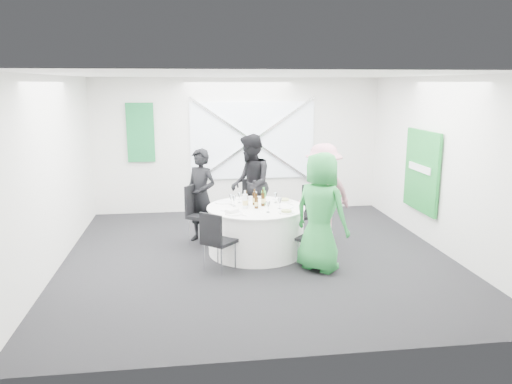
{
  "coord_description": "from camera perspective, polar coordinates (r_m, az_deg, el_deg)",
  "views": [
    {
      "loc": [
        -1.03,
        -7.42,
        2.68
      ],
      "look_at": [
        0.0,
        0.2,
        1.0
      ],
      "focal_mm": 35.0,
      "sensor_mm": 36.0,
      "label": 1
    }
  ],
  "objects": [
    {
      "name": "chair_back_right",
      "position": [
        8.66,
        5.66,
        -1.98
      ],
      "size": [
        0.58,
        0.58,
        0.94
      ],
      "rotation": [
        0.0,
        0.0,
        -1.05
      ],
      "color": "black",
      "rests_on": "floor"
    },
    {
      "name": "window_panel",
      "position": [
        10.53,
        -0.39,
        5.89
      ],
      "size": [
        2.6,
        0.03,
        1.6
      ],
      "primitive_type": "cube",
      "color": "silver",
      "rests_on": "wall_back"
    },
    {
      "name": "knife_b",
      "position": [
        8.43,
        -1.76,
        -0.83
      ],
      "size": [
        0.15,
        0.02,
        0.01
      ],
      "primitive_type": "cube",
      "rotation": [
        0.0,
        0.0,
        1.6
      ],
      "color": "silver",
      "rests_on": "banquet_table"
    },
    {
      "name": "banquet_table",
      "position": [
        8.03,
        -0.0,
        -4.32
      ],
      "size": [
        1.56,
        1.56,
        0.76
      ],
      "color": "white",
      "rests_on": "floor"
    },
    {
      "name": "person_woman_pink",
      "position": [
        8.53,
        7.65,
        -0.17
      ],
      "size": [
        1.2,
        0.84,
        1.7
      ],
      "primitive_type": "imported",
      "rotation": [
        0.0,
        0.0,
        -2.81
      ],
      "color": "#BB7987",
      "rests_on": "floor"
    },
    {
      "name": "fork_d",
      "position": [
        8.09,
        3.94,
        -1.41
      ],
      "size": [
        0.08,
        0.14,
        0.01
      ],
      "primitive_type": "cube",
      "rotation": [
        0.0,
        0.0,
        0.43
      ],
      "color": "silver",
      "rests_on": "banquet_table"
    },
    {
      "name": "plate_front_right",
      "position": [
        7.58,
        3.49,
        -2.26
      ],
      "size": [
        0.25,
        0.25,
        0.04
      ],
      "color": "white",
      "rests_on": "banquet_table"
    },
    {
      "name": "wine_glass_e",
      "position": [
        7.56,
        1.4,
        -1.42
      ],
      "size": [
        0.07,
        0.07,
        0.17
      ],
      "color": "white",
      "rests_on": "banquet_table"
    },
    {
      "name": "beer_bottle_d",
      "position": [
        7.8,
        0.04,
        -1.24
      ],
      "size": [
        0.06,
        0.06,
        0.24
      ],
      "color": "#3D230B",
      "rests_on": "banquet_table"
    },
    {
      "name": "floor",
      "position": [
        7.96,
        0.19,
        -7.36
      ],
      "size": [
        6.0,
        6.0,
        0.0
      ],
      "primitive_type": "plane",
      "color": "black",
      "rests_on": "ground"
    },
    {
      "name": "beer_bottle_c",
      "position": [
        7.95,
        0.79,
        -0.87
      ],
      "size": [
        0.06,
        0.06,
        0.27
      ],
      "color": "#3D230B",
      "rests_on": "banquet_table"
    },
    {
      "name": "fork_a",
      "position": [
        7.65,
        -3.69,
        -2.21
      ],
      "size": [
        0.11,
        0.12,
        0.01
      ],
      "primitive_type": "cube",
      "rotation": [
        0.0,
        0.0,
        -2.43
      ],
      "color": "silver",
      "rests_on": "banquet_table"
    },
    {
      "name": "ceiling",
      "position": [
        7.49,
        0.21,
        13.24
      ],
      "size": [
        6.0,
        6.0,
        0.0
      ],
      "primitive_type": "plane",
      "rotation": [
        3.14,
        0.0,
        0.0
      ],
      "color": "white",
      "rests_on": "wall_back"
    },
    {
      "name": "green_water_bottle",
      "position": [
        8.01,
        0.88,
        -0.7
      ],
      "size": [
        0.08,
        0.08,
        0.29
      ],
      "color": "green",
      "rests_on": "banquet_table"
    },
    {
      "name": "beer_bottle_a",
      "position": [
        7.97,
        -1.11,
        -0.94
      ],
      "size": [
        0.06,
        0.06,
        0.25
      ],
      "color": "#3D230B",
      "rests_on": "banquet_table"
    },
    {
      "name": "plate_front_left",
      "position": [
        7.5,
        -2.54,
        -2.46
      ],
      "size": [
        0.27,
        0.27,
        0.01
      ],
      "color": "white",
      "rests_on": "banquet_table"
    },
    {
      "name": "knife_d",
      "position": [
        8.39,
        2.24,
        -0.89
      ],
      "size": [
        0.09,
        0.14,
        0.01
      ],
      "primitive_type": "cube",
      "rotation": [
        0.0,
        0.0,
        0.53
      ],
      "color": "silver",
      "rests_on": "banquet_table"
    },
    {
      "name": "window_brace_a",
      "position": [
        10.49,
        -0.36,
        5.86
      ],
      "size": [
        2.63,
        0.05,
        1.84
      ],
      "primitive_type": "cube",
      "rotation": [
        0.0,
        0.97,
        0.0
      ],
      "color": "silver",
      "rests_on": "window_panel"
    },
    {
      "name": "fork_b",
      "position": [
        8.49,
        0.3,
        -0.74
      ],
      "size": [
        0.15,
        0.03,
        0.01
      ],
      "primitive_type": "cube",
      "rotation": [
        0.0,
        0.0,
        1.66
      ],
      "color": "silver",
      "rests_on": "banquet_table"
    },
    {
      "name": "chair_back_left",
      "position": [
        8.48,
        -6.5,
        -1.98
      ],
      "size": [
        0.64,
        0.64,
        1.01
      ],
      "rotation": [
        0.0,
        0.0,
        0.98
      ],
      "color": "black",
      "rests_on": "floor"
    },
    {
      "name": "clear_water_bottle",
      "position": [
        7.81,
        -1.27,
        -1.07
      ],
      "size": [
        0.08,
        0.08,
        0.29
      ],
      "color": "white",
      "rests_on": "banquet_table"
    },
    {
      "name": "window_brace_b",
      "position": [
        10.49,
        -0.36,
        5.86
      ],
      "size": [
        2.63,
        0.05,
        1.84
      ],
      "primitive_type": "cube",
      "rotation": [
        0.0,
        -0.97,
        0.0
      ],
      "color": "silver",
      "rests_on": "window_panel"
    },
    {
      "name": "wall_left",
      "position": [
        7.79,
        -22.25,
        1.93
      ],
      "size": [
        0.0,
        6.0,
        6.0
      ],
      "primitive_type": "plane",
      "rotation": [
        1.57,
        0.0,
        1.57
      ],
      "color": "white",
      "rests_on": "floor"
    },
    {
      "name": "wine_glass_a",
      "position": [
        8.17,
        -1.92,
        -0.37
      ],
      "size": [
        0.07,
        0.07,
        0.17
      ],
      "color": "white",
      "rests_on": "banquet_table"
    },
    {
      "name": "chair_back",
      "position": [
        9.05,
        -0.26,
        -1.14
      ],
      "size": [
        0.48,
        0.49,
        0.97
      ],
      "rotation": [
        0.0,
        0.0,
        -0.1
      ],
      "color": "black",
      "rests_on": "floor"
    },
    {
      "name": "green_sign",
      "position": [
        9.07,
        18.39,
        2.3
      ],
      "size": [
        0.05,
        1.2,
        1.4
      ],
      "primitive_type": "cube",
      "color": "#177E2C",
      "rests_on": "wall_right"
    },
    {
      "name": "beer_bottle_b",
      "position": [
        8.02,
        -0.19,
        -0.78
      ],
      "size": [
        0.06,
        0.06,
        0.27
      ],
      "color": "#3D230B",
      "rests_on": "banquet_table"
    },
    {
      "name": "chair_front_right",
      "position": [
        7.46,
        6.97,
        -4.8
      ],
      "size": [
        0.55,
        0.55,
        0.85
      ],
      "rotation": [
        0.0,
        0.0,
        3.98
      ],
      "color": "black",
      "rests_on": "floor"
    },
    {
      "name": "wine_glass_c",
      "position": [
        8.25,
        -0.11,
        -0.25
      ],
      "size": [
        0.07,
        0.07,
        0.17
      ],
      "color": "white",
      "rests_on": "banquet_table"
    },
    {
      "name": "knife_a",
      "position": [
        7.41,
        -1.54,
        -2.68
      ],
      "size": [
        0.12,
        0.12,
        0.01
      ],
      "primitive_type": "cube",
      "rotation": [
        0.0,
        0.0,
        -2.36
      ],
      "color": "silver",
      "rests_on": "banquet_table"
    },
    {
      "name": "chair_front_left",
      "position": [
        7.2,
        -4.61,
        -5.17
      ],
      "size": [
        0.57,
        0.57,
        0.89
      ],
      "rotation": [
        0.0,
        0.0,
        2.41
      ],
      "color": "black",
      "rests_on": "floor"
    },
    {
      "name": "plate_back",
      "position": [
        8.42,
        -0.98,
        -0.8
      ],
      "size": [
        0.25,
        0.25,
        0.01
      ],
      "color": "white",
      "rests_on": "banquet_table"
    },
    {
      "name": "wine_glass_g",
      "position": [
        7.95,
        -2.53,
        -0.75
      ],
      "size": [
        0.07,
        0.07,
        0.17
      ],
      "color": "white",
      "rests_on": "banquet_table"
    },
    {
      "name": "fork_c",
      "position": [
        7.53,
        3.03,
        -2.44
      ],
      "size": [
        0.1,
        0.13,
        0.01
      ],
      "primitive_type": "cube",
      "rotation": [
        0.0,
        0.0,
        -0.64
      ],
      "color": "silver",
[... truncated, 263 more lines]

